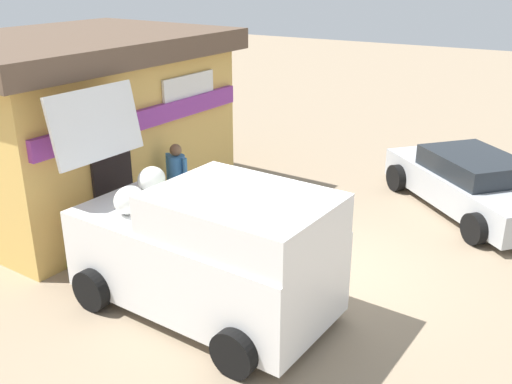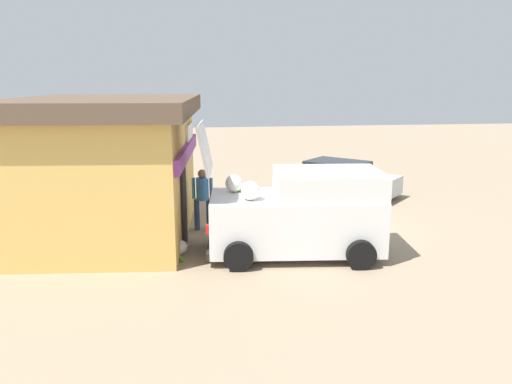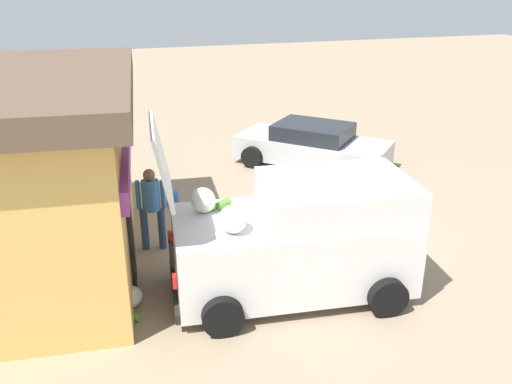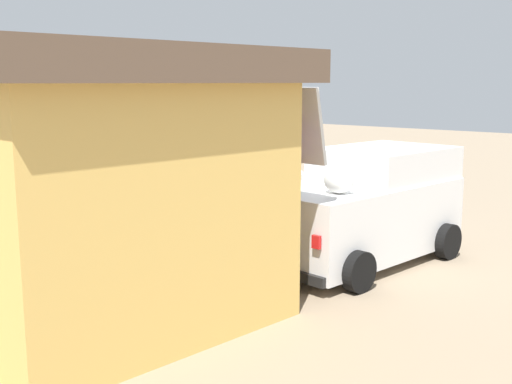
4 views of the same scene
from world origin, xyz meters
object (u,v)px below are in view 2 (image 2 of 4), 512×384
(storefront_bar, at_px, (110,166))
(paint_bucket, at_px, (223,205))
(customer_bending, at_px, (223,214))
(unloaded_banana_pile, at_px, (175,249))
(delivery_van, at_px, (300,213))
(parked_sedan, at_px, (337,179))
(vendor_standing, at_px, (203,195))

(storefront_bar, height_order, paint_bucket, storefront_bar)
(customer_bending, height_order, unloaded_banana_pile, customer_bending)
(paint_bucket, bearing_deg, unloaded_banana_pile, 160.39)
(customer_bending, relative_size, paint_bucket, 4.15)
(delivery_van, relative_size, paint_bucket, 13.33)
(delivery_van, bearing_deg, paint_bucket, 19.54)
(storefront_bar, distance_m, parked_sedan, 8.32)
(customer_bending, distance_m, unloaded_banana_pile, 1.45)
(delivery_van, distance_m, parked_sedan, 6.53)
(parked_sedan, distance_m, customer_bending, 6.80)
(parked_sedan, bearing_deg, unloaded_banana_pile, 134.95)
(unloaded_banana_pile, bearing_deg, paint_bucket, -19.61)
(customer_bending, xyz_separation_m, paint_bucket, (3.47, -0.24, -0.67))
(vendor_standing, distance_m, unloaded_banana_pile, 2.25)
(customer_bending, bearing_deg, unloaded_banana_pile, 114.18)
(delivery_van, relative_size, parked_sedan, 1.03)
(parked_sedan, xyz_separation_m, vendor_standing, (-3.68, 4.92, 0.40))
(unloaded_banana_pile, height_order, paint_bucket, unloaded_banana_pile)
(vendor_standing, bearing_deg, unloaded_banana_pile, 159.52)
(delivery_van, height_order, vendor_standing, delivery_van)
(delivery_van, xyz_separation_m, vendor_standing, (2.24, 2.21, -0.02))
(delivery_van, bearing_deg, vendor_standing, 44.60)
(unloaded_banana_pile, bearing_deg, vendor_standing, -20.48)
(delivery_van, xyz_separation_m, paint_bucket, (4.28, 1.52, -0.85))
(storefront_bar, relative_size, parked_sedan, 1.49)
(storefront_bar, xyz_separation_m, paint_bucket, (2.13, -3.07, -1.69))
(delivery_van, bearing_deg, parked_sedan, -24.57)
(vendor_standing, relative_size, customer_bending, 1.26)
(storefront_bar, relative_size, unloaded_banana_pile, 7.66)
(customer_bending, bearing_deg, paint_bucket, -4.00)
(parked_sedan, bearing_deg, vendor_standing, 126.78)
(storefront_bar, distance_m, delivery_van, 5.14)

